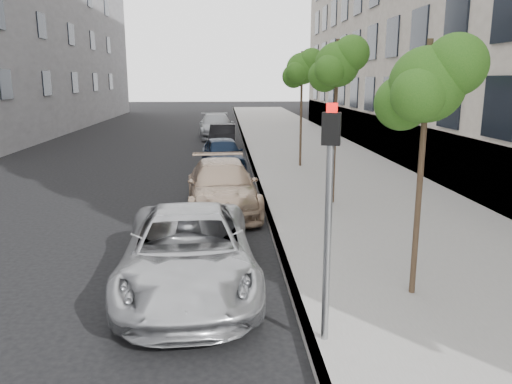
{
  "coord_description": "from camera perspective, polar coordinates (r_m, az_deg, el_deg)",
  "views": [
    {
      "loc": [
        -0.01,
        -6.37,
        3.76
      ],
      "look_at": [
        0.62,
        3.54,
        1.5
      ],
      "focal_mm": 35.0,
      "sensor_mm": 36.0,
      "label": 1
    }
  ],
  "objects": [
    {
      "name": "suv",
      "position": [
        14.56,
        -3.89,
        0.68
      ],
      "size": [
        2.3,
        5.0,
        1.42
      ],
      "primitive_type": "imported",
      "rotation": [
        0.0,
        0.0,
        0.06
      ],
      "color": "tan",
      "rests_on": "ground"
    },
    {
      "name": "tree_far",
      "position": [
        21.13,
        5.35,
        13.84
      ],
      "size": [
        1.65,
        1.45,
        4.84
      ],
      "color": "#38281C",
      "rests_on": "sidewalk"
    },
    {
      "name": "sidewalk",
      "position": [
        30.9,
        4.44,
        5.91
      ],
      "size": [
        6.4,
        72.0,
        0.14
      ],
      "primitive_type": "cube",
      "color": "gray",
      "rests_on": "ground"
    },
    {
      "name": "sedan_blue",
      "position": [
        21.24,
        -3.84,
        4.43
      ],
      "size": [
        2.06,
        4.14,
        1.36
      ],
      "primitive_type": "imported",
      "rotation": [
        0.0,
        0.0,
        0.12
      ],
      "color": "black",
      "rests_on": "ground"
    },
    {
      "name": "ground",
      "position": [
        7.4,
        -3.17,
        -17.74
      ],
      "size": [
        160.0,
        160.0,
        0.0
      ],
      "primitive_type": "plane",
      "color": "black",
      "rests_on": "ground"
    },
    {
      "name": "minivan",
      "position": [
        9.19,
        -7.71,
        -6.7
      ],
      "size": [
        2.61,
        5.21,
        1.42
      ],
      "primitive_type": "imported",
      "rotation": [
        0.0,
        0.0,
        0.05
      ],
      "color": "#B1B2B5",
      "rests_on": "ground"
    },
    {
      "name": "tree_mid",
      "position": [
        14.74,
        9.35,
        14.15
      ],
      "size": [
        1.63,
        1.43,
        4.82
      ],
      "color": "#38281C",
      "rests_on": "sidewalk"
    },
    {
      "name": "sedan_black",
      "position": [
        27.5,
        -3.81,
        6.3
      ],
      "size": [
        1.51,
        4.04,
        1.32
      ],
      "primitive_type": "imported",
      "rotation": [
        0.0,
        0.0,
        -0.03
      ],
      "color": "black",
      "rests_on": "ground"
    },
    {
      "name": "curb",
      "position": [
        30.62,
        -1.39,
        5.88
      ],
      "size": [
        0.15,
        72.0,
        0.14
      ],
      "primitive_type": "cube",
      "color": "#9E9B93",
      "rests_on": "ground"
    },
    {
      "name": "sedan_rear",
      "position": [
        32.73,
        -4.54,
        7.53
      ],
      "size": [
        2.54,
        5.47,
        1.55
      ],
      "primitive_type": "imported",
      "rotation": [
        0.0,
        0.0,
        0.07
      ],
      "color": "gray",
      "rests_on": "ground"
    },
    {
      "name": "tree_near",
      "position": [
        8.52,
        19.13,
        11.5
      ],
      "size": [
        1.58,
        1.38,
        4.31
      ],
      "color": "#38281C",
      "rests_on": "sidewalk"
    },
    {
      "name": "signal_pole",
      "position": [
        6.74,
        8.34,
        -0.68
      ],
      "size": [
        0.28,
        0.24,
        3.32
      ],
      "rotation": [
        0.0,
        0.0,
        -0.29
      ],
      "color": "#939699",
      "rests_on": "sidewalk"
    }
  ]
}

